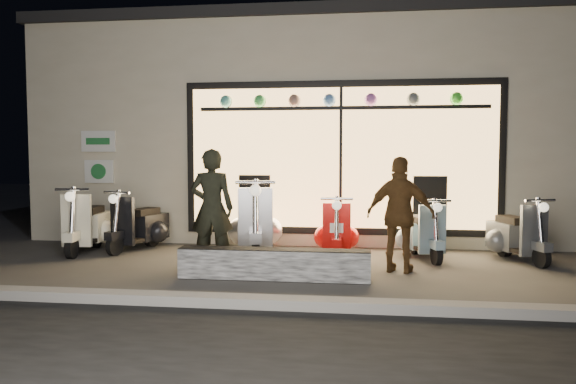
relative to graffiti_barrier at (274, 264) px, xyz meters
name	(u,v)px	position (x,y,z in m)	size (l,w,h in m)	color
ground	(278,269)	(-0.05, 0.65, -0.20)	(40.00, 40.00, 0.00)	#383533
kerb	(249,302)	(-0.05, -1.35, -0.14)	(40.00, 0.25, 0.12)	slate
shop_building	(311,132)	(-0.05, 5.63, 1.90)	(10.20, 6.23, 4.20)	beige
graffiti_barrier	(274,264)	(0.00, 0.00, 0.00)	(2.48, 0.28, 0.40)	black
scooter_silver	(255,225)	(-0.61, 1.85, 0.27)	(0.74, 1.65, 1.17)	black
scooter_red	(336,232)	(0.72, 1.83, 0.18)	(0.45, 1.31, 0.94)	black
scooter_black	(143,226)	(-2.59, 2.01, 0.19)	(0.69, 1.38, 0.98)	black
scooter_cream	(90,226)	(-3.42, 1.75, 0.22)	(0.57, 1.47, 1.04)	black
scooter_blue	(421,234)	(2.04, 1.88, 0.17)	(0.62, 1.29, 0.91)	black
scooter_grey	(513,235)	(3.43, 1.85, 0.18)	(0.71, 1.31, 0.94)	black
man	(212,208)	(-1.01, 0.71, 0.65)	(0.62, 0.41, 1.69)	black
woman	(400,215)	(1.64, 0.67, 0.59)	(0.93, 0.39, 1.59)	brown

